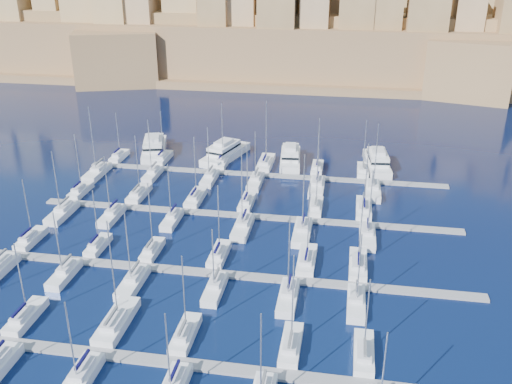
% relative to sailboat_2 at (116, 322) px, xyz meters
% --- Properties ---
extents(ground, '(600.00, 600.00, 0.00)m').
position_rel_sailboat_2_xyz_m(ground, '(11.38, 27.78, -0.78)').
color(ground, '#020830').
rests_on(ground, ground).
extents(pontoon_near, '(84.00, 2.00, 0.40)m').
position_rel_sailboat_2_xyz_m(pontoon_near, '(11.38, -6.22, -0.58)').
color(pontoon_near, slate).
rests_on(pontoon_near, ground).
extents(pontoon_mid_near, '(84.00, 2.00, 0.40)m').
position_rel_sailboat_2_xyz_m(pontoon_mid_near, '(11.38, 15.78, -0.58)').
color(pontoon_mid_near, slate).
rests_on(pontoon_mid_near, ground).
extents(pontoon_mid_far, '(84.00, 2.00, 0.40)m').
position_rel_sailboat_2_xyz_m(pontoon_mid_far, '(11.38, 37.78, -0.58)').
color(pontoon_mid_far, slate).
rests_on(pontoon_mid_far, ground).
extents(pontoon_far, '(84.00, 2.00, 0.40)m').
position_rel_sailboat_2_xyz_m(pontoon_far, '(11.38, 59.78, -0.58)').
color(pontoon_far, slate).
rests_on(pontoon_far, ground).
extents(sailboat_1, '(2.58, 8.60, 12.70)m').
position_rel_sailboat_2_xyz_m(sailboat_1, '(-13.35, -1.03, -0.05)').
color(sailboat_1, silver).
rests_on(sailboat_1, ground).
extents(sailboat_2, '(3.21, 10.69, 16.70)m').
position_rel_sailboat_2_xyz_m(sailboat_2, '(0.00, 0.00, 0.00)').
color(sailboat_2, silver).
rests_on(sailboat_2, ground).
extents(sailboat_3, '(2.55, 8.52, 13.08)m').
position_rel_sailboat_2_xyz_m(sailboat_3, '(10.37, -1.07, -0.05)').
color(sailboat_3, silver).
rests_on(sailboat_3, ground).
extents(sailboat_4, '(2.61, 8.71, 14.50)m').
position_rel_sailboat_2_xyz_m(sailboat_4, '(24.93, -0.98, -0.03)').
color(sailboat_4, silver).
rests_on(sailboat_4, ground).
extents(sailboat_5, '(2.61, 8.71, 12.01)m').
position_rel_sailboat_2_xyz_m(sailboat_5, '(34.50, -0.97, -0.06)').
color(sailboat_5, silver).
rests_on(sailboat_5, ground).
extents(sailboat_8, '(2.78, 9.27, 12.79)m').
position_rel_sailboat_2_xyz_m(sailboat_8, '(0.04, -11.74, -0.04)').
color(sailboat_8, silver).
rests_on(sailboat_8, ground).
extents(sailboat_12, '(2.49, 8.29, 12.44)m').
position_rel_sailboat_2_xyz_m(sailboat_12, '(-24.92, 20.82, -0.06)').
color(sailboat_12, silver).
rests_on(sailboat_12, ground).
extents(sailboat_13, '(2.30, 7.65, 11.51)m').
position_rel_sailboat_2_xyz_m(sailboat_13, '(-11.89, 20.51, -0.07)').
color(sailboat_13, silver).
rests_on(sailboat_13, ground).
extents(sailboat_14, '(2.32, 7.74, 13.54)m').
position_rel_sailboat_2_xyz_m(sailboat_14, '(-1.85, 20.55, -0.05)').
color(sailboat_14, silver).
rests_on(sailboat_14, ground).
extents(sailboat_15, '(2.61, 8.71, 13.72)m').
position_rel_sailboat_2_xyz_m(sailboat_15, '(9.99, 21.03, -0.04)').
color(sailboat_15, silver).
rests_on(sailboat_15, ground).
extents(sailboat_16, '(2.91, 9.70, 15.02)m').
position_rel_sailboat_2_xyz_m(sailboat_16, '(25.08, 21.51, -0.02)').
color(sailboat_16, silver).
rests_on(sailboat_16, ground).
extents(sailboat_17, '(2.90, 9.68, 14.03)m').
position_rel_sailboat_2_xyz_m(sailboat_17, '(33.62, 21.50, -0.03)').
color(sailboat_17, silver).
rests_on(sailboat_17, ground).
extents(sailboat_19, '(2.51, 8.38, 12.35)m').
position_rel_sailboat_2_xyz_m(sailboat_19, '(-13.28, 10.70, -0.06)').
color(sailboat_19, silver).
rests_on(sailboat_19, ground).
extents(sailboat_20, '(2.78, 9.27, 13.67)m').
position_rel_sailboat_2_xyz_m(sailboat_20, '(-1.46, 10.26, -0.04)').
color(sailboat_20, silver).
rests_on(sailboat_20, ground).
extents(sailboat_21, '(2.55, 8.49, 11.62)m').
position_rel_sailboat_2_xyz_m(sailboat_21, '(11.77, 10.65, -0.06)').
color(sailboat_21, silver).
rests_on(sailboat_21, ground).
extents(sailboat_22, '(2.77, 9.25, 14.92)m').
position_rel_sailboat_2_xyz_m(sailboat_22, '(23.25, 10.27, -0.03)').
color(sailboat_22, silver).
rests_on(sailboat_22, ground).
extents(sailboat_23, '(2.66, 8.87, 12.85)m').
position_rel_sailboat_2_xyz_m(sailboat_23, '(33.41, 10.46, -0.05)').
color(sailboat_23, silver).
rests_on(sailboat_23, ground).
extents(sailboat_24, '(2.47, 8.24, 13.72)m').
position_rel_sailboat_2_xyz_m(sailboat_24, '(-25.78, 42.79, -0.04)').
color(sailboat_24, silver).
rests_on(sailboat_24, ground).
extents(sailboat_25, '(2.77, 9.23, 13.88)m').
position_rel_sailboat_2_xyz_m(sailboat_25, '(-12.70, 43.28, -0.04)').
color(sailboat_25, silver).
rests_on(sailboat_25, ground).
extents(sailboat_26, '(2.83, 9.42, 14.26)m').
position_rel_sailboat_2_xyz_m(sailboat_26, '(-0.21, 43.37, -0.03)').
color(sailboat_26, silver).
rests_on(sailboat_26, ground).
extents(sailboat_27, '(2.55, 8.50, 14.05)m').
position_rel_sailboat_2_xyz_m(sailboat_27, '(10.83, 42.92, -0.04)').
color(sailboat_27, silver).
rests_on(sailboat_27, ground).
extents(sailboat_28, '(2.54, 8.46, 13.51)m').
position_rel_sailboat_2_xyz_m(sailboat_28, '(25.07, 42.90, -0.04)').
color(sailboat_28, silver).
rests_on(sailboat_28, ground).
extents(sailboat_29, '(3.05, 10.17, 14.85)m').
position_rel_sailboat_2_xyz_m(sailboat_29, '(34.64, 43.74, -0.02)').
color(sailboat_29, silver).
rests_on(sailboat_29, ground).
extents(sailboat_30, '(2.92, 9.74, 14.15)m').
position_rel_sailboat_2_xyz_m(sailboat_30, '(-24.50, 32.03, -0.03)').
color(sailboat_30, silver).
rests_on(sailboat_30, ground).
extents(sailboat_31, '(2.68, 8.92, 13.55)m').
position_rel_sailboat_2_xyz_m(sailboat_31, '(-14.27, 32.43, -0.04)').
color(sailboat_31, silver).
rests_on(sailboat_31, ground).
extents(sailboat_32, '(2.48, 8.28, 12.68)m').
position_rel_sailboat_2_xyz_m(sailboat_32, '(-2.05, 32.75, -0.05)').
color(sailboat_32, silver).
rests_on(sailboat_32, ground).
extents(sailboat_33, '(3.01, 10.02, 16.48)m').
position_rel_sailboat_2_xyz_m(sailboat_33, '(12.11, 31.89, -0.01)').
color(sailboat_33, silver).
rests_on(sailboat_33, ground).
extents(sailboat_34, '(3.11, 10.38, 16.56)m').
position_rel_sailboat_2_xyz_m(sailboat_34, '(23.38, 31.72, -0.00)').
color(sailboat_34, silver).
rests_on(sailboat_34, ground).
extents(sailboat_35, '(2.88, 9.60, 14.18)m').
position_rel_sailboat_2_xyz_m(sailboat_35, '(35.25, 32.10, -0.03)').
color(sailboat_35, silver).
rests_on(sailboat_35, ground).
extents(sailboat_36, '(2.43, 8.11, 12.17)m').
position_rel_sailboat_2_xyz_m(sailboat_36, '(-25.84, 64.73, -0.06)').
color(sailboat_36, silver).
rests_on(sailboat_36, ground).
extents(sailboat_37, '(2.72, 9.06, 12.97)m').
position_rel_sailboat_2_xyz_m(sailboat_37, '(-14.59, 65.20, -0.05)').
color(sailboat_37, silver).
rests_on(sailboat_37, ground).
extents(sailboat_38, '(2.92, 9.73, 15.50)m').
position_rel_sailboat_2_xyz_m(sailboat_38, '(0.52, 65.53, -0.02)').
color(sailboat_38, silver).
rests_on(sailboat_38, ground).
extents(sailboat_39, '(3.25, 10.84, 16.33)m').
position_rel_sailboat_2_xyz_m(sailboat_39, '(11.18, 66.07, -0.00)').
color(sailboat_39, silver).
rests_on(sailboat_39, ground).
extents(sailboat_40, '(2.55, 8.51, 13.11)m').
position_rel_sailboat_2_xyz_m(sailboat_40, '(23.80, 64.93, -0.05)').
color(sailboat_40, silver).
rests_on(sailboat_40, ground).
extents(sailboat_41, '(2.62, 8.75, 13.23)m').
position_rel_sailboat_2_xyz_m(sailboat_41, '(34.50, 65.04, -0.05)').
color(sailboat_41, silver).
rests_on(sailboat_41, ground).
extents(sailboat_42, '(3.12, 10.42, 16.92)m').
position_rel_sailboat_2_xyz_m(sailboat_42, '(-26.73, 53.70, -0.00)').
color(sailboat_42, silver).
rests_on(sailboat_42, ground).
extents(sailboat_43, '(2.56, 8.55, 14.26)m').
position_rel_sailboat_2_xyz_m(sailboat_43, '(-13.54, 54.62, -0.04)').
color(sailboat_43, silver).
rests_on(sailboat_43, ground).
extents(sailboat_44, '(2.65, 8.84, 13.23)m').
position_rel_sailboat_2_xyz_m(sailboat_44, '(0.08, 54.47, -0.04)').
color(sailboat_44, silver).
rests_on(sailboat_44, ground).
extents(sailboat_45, '(2.78, 9.26, 12.95)m').
position_rel_sailboat_2_xyz_m(sailboat_45, '(10.73, 54.27, -0.04)').
color(sailboat_45, silver).
rests_on(sailboat_45, ground).
extents(sailboat_46, '(3.17, 10.56, 15.30)m').
position_rel_sailboat_2_xyz_m(sailboat_46, '(24.52, 53.63, -0.01)').
color(sailboat_46, silver).
rests_on(sailboat_46, ground).
extents(sailboat_47, '(3.20, 10.68, 16.27)m').
position_rel_sailboat_2_xyz_m(sailboat_47, '(36.61, 53.57, -0.00)').
color(sailboat_47, silver).
rests_on(sailboat_47, ground).
extents(motor_yacht_a, '(10.20, 19.13, 5.25)m').
position_rel_sailboat_2_xyz_m(motor_yacht_a, '(-18.46, 70.10, 0.95)').
color(motor_yacht_a, silver).
rests_on(motor_yacht_a, ground).
extents(motor_yacht_b, '(9.93, 18.03, 5.25)m').
position_rel_sailboat_2_xyz_m(motor_yacht_b, '(0.32, 69.59, 0.95)').
color(motor_yacht_b, silver).
rests_on(motor_yacht_b, ground).
extents(motor_yacht_c, '(6.09, 15.97, 5.25)m').
position_rel_sailboat_2_xyz_m(motor_yacht_c, '(16.91, 68.78, 0.95)').
color(motor_yacht_c, silver).
rests_on(motor_yacht_c, ground).
extents(motor_yacht_d, '(6.68, 17.02, 5.25)m').
position_rel_sailboat_2_xyz_m(motor_yacht_d, '(37.86, 69.25, 0.95)').
color(motor_yacht_d, silver).
rests_on(motor_yacht_d, ground).
extents(fortified_city, '(460.00, 108.95, 59.52)m').
position_rel_sailboat_2_xyz_m(fortified_city, '(11.20, 183.04, 13.96)').
color(fortified_city, brown).
rests_on(fortified_city, ground).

